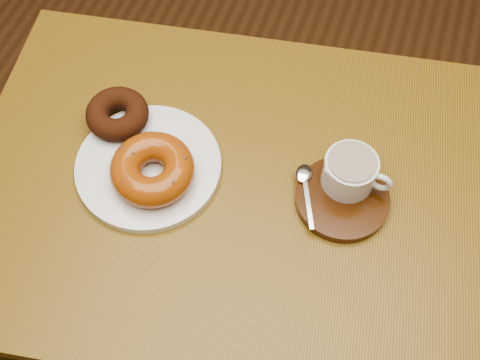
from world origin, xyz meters
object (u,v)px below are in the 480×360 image
(cafe_table, at_px, (229,219))
(donut_plate, at_px, (149,166))
(saucer, at_px, (342,199))
(coffee_cup, at_px, (351,172))

(cafe_table, height_order, donut_plate, donut_plate)
(donut_plate, distance_m, saucer, 0.30)
(cafe_table, relative_size, donut_plate, 3.98)
(cafe_table, xyz_separation_m, coffee_cup, (0.17, 0.05, 0.16))
(saucer, bearing_deg, cafe_table, -171.91)
(cafe_table, height_order, coffee_cup, coffee_cup)
(coffee_cup, bearing_deg, saucer, -85.51)
(donut_plate, bearing_deg, saucer, 7.44)
(coffee_cup, bearing_deg, cafe_table, -157.06)
(donut_plate, height_order, saucer, saucer)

